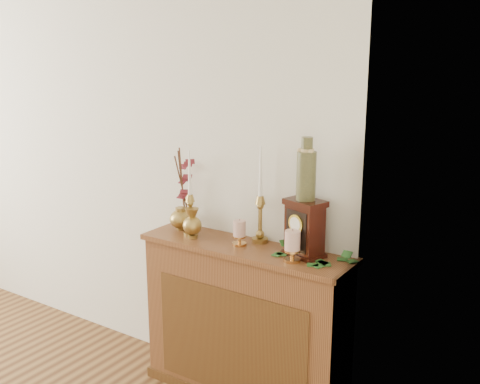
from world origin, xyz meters
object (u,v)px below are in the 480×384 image
Objects in this scene: bud_vase at (192,223)px; mantel_clock at (304,229)px; ceramic_vase at (306,172)px; candlestick_center at (260,211)px; candlestick_left at (190,208)px; ginger_jar at (185,192)px.

mantel_clock is at bearing 7.80° from bud_vase.
ceramic_vase is (0.00, 0.00, 0.30)m from mantel_clock.
ceramic_vase is at bearing -11.15° from candlestick_center.
mantel_clock reaches higher than bud_vase.
candlestick_left is 0.99× the size of ginger_jar.
bud_vase is 0.24m from ginger_jar.
candlestick_center is 0.40m from bud_vase.
ceramic_vase is at bearing -2.48° from ginger_jar.
candlestick_center is at bearing 2.78° from ginger_jar.
ceramic_vase reaches higher than candlestick_center.
candlestick_left is at bearing 138.82° from bud_vase.
candlestick_center is 0.52m from ginger_jar.
ginger_jar is at bearing 139.67° from bud_vase.
candlestick_center is at bearing 23.20° from bud_vase.
candlestick_left is at bearing -158.08° from mantel_clock.
candlestick_center is 1.07× the size of ginger_jar.
bud_vase is 0.58× the size of mantel_clock.
mantel_clock is 0.30m from ceramic_vase.
bud_vase is (-0.36, -0.15, -0.09)m from candlestick_center.
mantel_clock is (0.70, 0.06, -0.02)m from candlestick_left.
ginger_jar is at bearing -165.50° from mantel_clock.
candlestick_left is 0.71m from mantel_clock.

